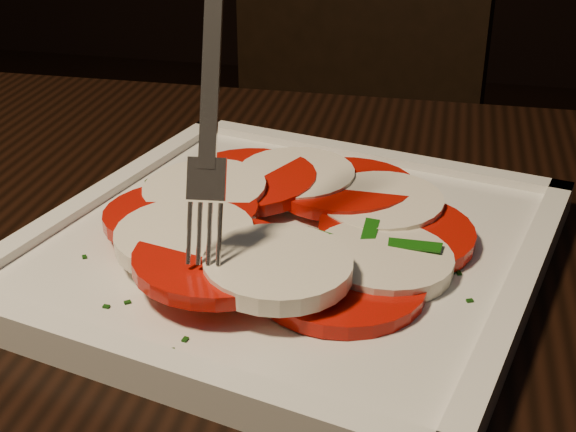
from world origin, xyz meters
The scene contains 4 objects.
chair centered at (0.13, 0.96, 0.53)m, with size 0.48×0.48×0.93m.
plate centered at (0.23, 0.19, 0.76)m, with size 0.29×0.29×0.01m, color white.
caprese_salad centered at (0.23, 0.19, 0.78)m, with size 0.23×0.24×0.03m.
fork centered at (0.20, 0.16, 0.87)m, with size 0.03×0.08×0.16m, color white, non-canonical shape.
Camera 1 is at (0.33, -0.23, 1.00)m, focal length 50.00 mm.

